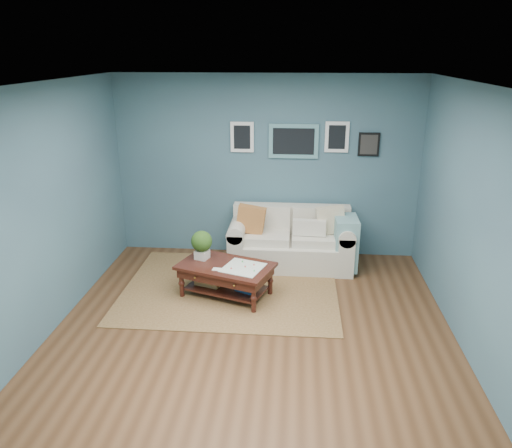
# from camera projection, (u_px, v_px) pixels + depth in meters

# --- Properties ---
(room_shell) EXTENTS (5.00, 5.02, 2.70)m
(room_shell) POSITION_uv_depth(u_px,v_px,m) (253.00, 220.00, 5.12)
(room_shell) COLOR brown
(room_shell) RESTS_ON ground
(area_rug) EXTENTS (2.80, 2.24, 0.01)m
(area_rug) POSITION_uv_depth(u_px,v_px,m) (231.00, 288.00, 6.64)
(area_rug) COLOR brown
(area_rug) RESTS_ON ground
(loveseat) EXTENTS (1.82, 0.83, 0.93)m
(loveseat) POSITION_uv_depth(u_px,v_px,m) (296.00, 240.00, 7.26)
(loveseat) COLOR beige
(loveseat) RESTS_ON ground
(coffee_table) EXTENTS (1.32, 1.02, 0.82)m
(coffee_table) POSITION_uv_depth(u_px,v_px,m) (222.00, 269.00, 6.36)
(coffee_table) COLOR black
(coffee_table) RESTS_ON ground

